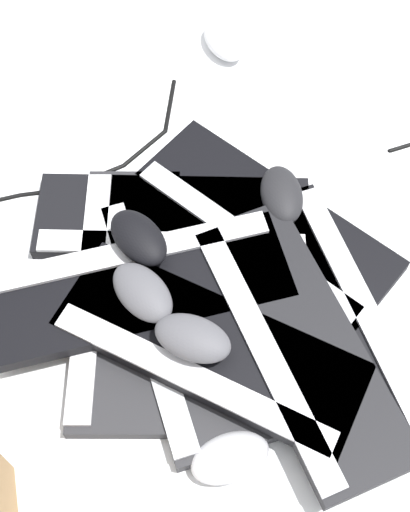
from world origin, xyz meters
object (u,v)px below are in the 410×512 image
at_px(mouse_4, 230,458).
at_px(keyboard_5, 209,348).
at_px(keyboard_2, 266,221).
at_px(keyboard_6, 140,286).
at_px(mouse_3, 224,40).
at_px(keyboard_1, 326,315).
at_px(mouse_1, 193,338).
at_px(keyboard_7, 298,340).
at_px(keyboard_0, 181,314).
at_px(mouse_0, 282,195).
at_px(keyboard_4, 126,293).
at_px(keyboard_3, 173,219).
at_px(mouse_2, 138,240).
at_px(mouse_5, 143,292).

bearing_deg(mouse_4, keyboard_5, -99.39).
relative_size(keyboard_2, keyboard_6, 0.94).
distance_m(keyboard_2, mouse_3, 0.40).
height_order(keyboard_1, mouse_3, mouse_3).
relative_size(mouse_3, mouse_4, 1.00).
bearing_deg(mouse_1, keyboard_5, 19.99).
distance_m(keyboard_1, keyboard_7, 0.08).
relative_size(keyboard_0, mouse_0, 4.23).
bearing_deg(keyboard_4, keyboard_3, 152.62).
distance_m(keyboard_0, mouse_2, 0.13).
bearing_deg(mouse_1, mouse_5, 157.03).
distance_m(keyboard_1, mouse_4, 0.26).
distance_m(keyboard_5, mouse_1, 0.04).
distance_m(mouse_0, mouse_2, 0.24).
xyz_separation_m(keyboard_0, mouse_0, (-0.19, 0.16, 0.04)).
relative_size(keyboard_6, mouse_4, 4.22).
height_order(keyboard_1, mouse_1, mouse_1).
distance_m(keyboard_6, mouse_1, 0.13).
bearing_deg(mouse_0, keyboard_5, -30.61).
bearing_deg(keyboard_5, keyboard_6, -134.05).
bearing_deg(keyboard_2, keyboard_5, -21.56).
height_order(keyboard_1, mouse_5, mouse_5).
bearing_deg(mouse_2, keyboard_5, -4.76).
relative_size(mouse_0, mouse_1, 1.00).
bearing_deg(mouse_0, keyboard_0, -45.96).
bearing_deg(mouse_4, keyboard_1, -144.88).
bearing_deg(mouse_4, mouse_2, -86.61).
distance_m(keyboard_1, keyboard_6, 0.28).
distance_m(keyboard_0, keyboard_7, 0.18).
bearing_deg(mouse_4, keyboard_2, -119.71).
distance_m(keyboard_3, mouse_3, 0.40).
bearing_deg(keyboard_5, keyboard_0, -148.66).
distance_m(mouse_2, mouse_3, 0.50).
bearing_deg(keyboard_2, keyboard_4, -59.32).
xyz_separation_m(keyboard_2, keyboard_3, (-0.00, -0.15, 0.00)).
xyz_separation_m(keyboard_0, keyboard_6, (-0.03, -0.06, 0.03)).
xyz_separation_m(keyboard_4, mouse_0, (-0.16, 0.24, 0.04)).
height_order(keyboard_1, keyboard_2, same).
bearing_deg(mouse_2, keyboard_0, -3.09).
bearing_deg(mouse_3, mouse_4, -23.85).
height_order(keyboard_2, mouse_0, mouse_0).
bearing_deg(mouse_3, keyboard_1, -9.19).
bearing_deg(keyboard_4, keyboard_6, 80.62).
bearing_deg(mouse_3, keyboard_5, -26.39).
xyz_separation_m(keyboard_0, keyboard_7, (0.06, 0.17, 0.03)).
bearing_deg(keyboard_5, mouse_1, -91.21).
xyz_separation_m(keyboard_0, keyboard_3, (-0.17, -0.02, 0.00)).
distance_m(keyboard_1, keyboard_2, 0.19).
relative_size(keyboard_3, keyboard_7, 0.95).
bearing_deg(keyboard_7, mouse_3, -170.94).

